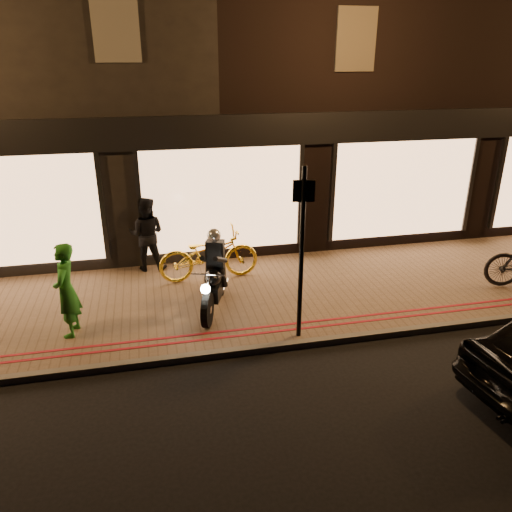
# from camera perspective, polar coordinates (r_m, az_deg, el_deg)

# --- Properties ---
(ground) EXTENTS (90.00, 90.00, 0.00)m
(ground) POSITION_cam_1_polar(r_m,az_deg,el_deg) (8.60, 0.55, -11.09)
(ground) COLOR black
(ground) RESTS_ON ground
(sidewalk) EXTENTS (50.00, 4.00, 0.12)m
(sidewalk) POSITION_cam_1_polar(r_m,az_deg,el_deg) (10.27, -1.96, -4.83)
(sidewalk) COLOR brown
(sidewalk) RESTS_ON ground
(kerb_stone) EXTENTS (50.00, 0.14, 0.12)m
(kerb_stone) POSITION_cam_1_polar(r_m,az_deg,el_deg) (8.61, 0.47, -10.58)
(kerb_stone) COLOR #59544C
(kerb_stone) RESTS_ON ground
(red_kerb_lines) EXTENTS (50.00, 0.26, 0.01)m
(red_kerb_lines) POSITION_cam_1_polar(r_m,az_deg,el_deg) (8.99, -0.24, -8.56)
(red_kerb_lines) COLOR maroon
(red_kerb_lines) RESTS_ON sidewalk
(building_row) EXTENTS (48.00, 10.11, 8.50)m
(building_row) POSITION_cam_1_polar(r_m,az_deg,el_deg) (16.09, -7.07, 20.29)
(building_row) COLOR black
(building_row) RESTS_ON ground
(motorcycle) EXTENTS (0.85, 1.87, 1.59)m
(motorcycle) POSITION_cam_1_polar(r_m,az_deg,el_deg) (9.52, -4.79, -2.65)
(motorcycle) COLOR black
(motorcycle) RESTS_ON sidewalk
(sign_post) EXTENTS (0.35, 0.10, 3.00)m
(sign_post) POSITION_cam_1_polar(r_m,az_deg,el_deg) (8.17, 5.25, 1.14)
(sign_post) COLOR black
(sign_post) RESTS_ON sidewalk
(bicycle_gold) EXTENTS (2.20, 0.87, 1.14)m
(bicycle_gold) POSITION_cam_1_polar(r_m,az_deg,el_deg) (10.82, -5.42, 0.17)
(bicycle_gold) COLOR yellow
(bicycle_gold) RESTS_ON sidewalk
(person_green) EXTENTS (0.48, 0.66, 1.69)m
(person_green) POSITION_cam_1_polar(r_m,az_deg,el_deg) (9.12, -20.87, -3.69)
(person_green) COLOR #24771F
(person_green) RESTS_ON sidewalk
(person_dark) EXTENTS (0.94, 0.81, 1.69)m
(person_dark) POSITION_cam_1_polar(r_m,az_deg,el_deg) (11.44, -12.39, 2.46)
(person_dark) COLOR black
(person_dark) RESTS_ON sidewalk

